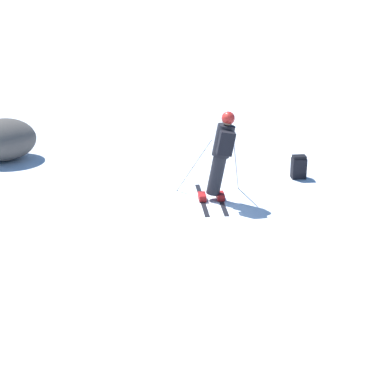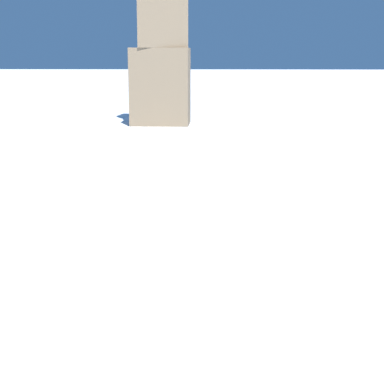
{
  "view_description": "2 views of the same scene",
  "coord_description": "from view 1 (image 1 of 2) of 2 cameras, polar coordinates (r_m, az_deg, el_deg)",
  "views": [
    {
      "loc": [
        4.05,
        10.4,
        4.74
      ],
      "look_at": [
        0.22,
        1.9,
        1.05
      ],
      "focal_mm": 60.0,
      "sensor_mm": 36.0,
      "label": 1
    },
    {
      "loc": [
        0.81,
        -3.19,
        2.87
      ],
      "look_at": [
        0.42,
        4.71,
        1.2
      ],
      "focal_mm": 60.0,
      "sensor_mm": 36.0,
      "label": 2
    }
  ],
  "objects": [
    {
      "name": "ground_plane",
      "position": [
        12.12,
        -2.77,
        -1.47
      ],
      "size": [
        300.0,
        300.0,
        0.0
      ],
      "primitive_type": "plane",
      "color": "white"
    },
    {
      "name": "skier",
      "position": [
        12.18,
        2.63,
        3.57
      ],
      "size": [
        1.26,
        1.72,
        1.79
      ],
      "rotation": [
        0.0,
        0.0,
        -0.32
      ],
      "color": "black",
      "rests_on": "ground"
    },
    {
      "name": "spare_backpack",
      "position": [
        13.76,
        9.46,
        2.2
      ],
      "size": [
        0.35,
        0.3,
        0.5
      ],
      "rotation": [
        0.0,
        0.0,
        5.97
      ],
      "color": "black",
      "rests_on": "ground"
    },
    {
      "name": "exposed_boulder_0",
      "position": [
        15.29,
        -16.39,
        4.49
      ],
      "size": [
        1.47,
        1.25,
        0.95
      ],
      "primitive_type": "ellipsoid",
      "color": "#4C4742",
      "rests_on": "ground"
    }
  ]
}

